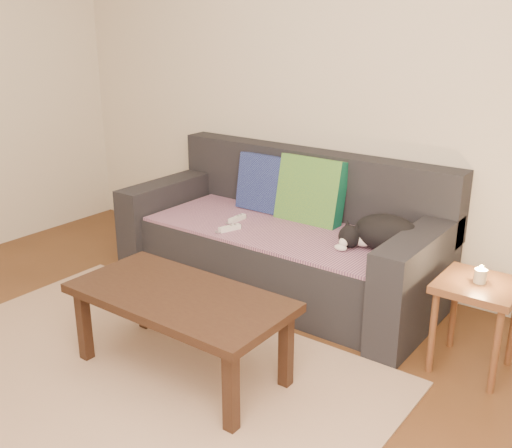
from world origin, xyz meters
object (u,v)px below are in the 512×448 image
(cat, at_px, (383,233))
(wii_remote_a, at_px, (237,219))
(side_table, at_px, (477,298))
(sofa, at_px, (283,242))
(coffee_table, at_px, (180,304))
(wii_remote_b, at_px, (230,228))

(cat, height_order, wii_remote_a, cat)
(side_table, bearing_deg, sofa, 168.81)
(cat, xyz_separation_m, wii_remote_a, (-0.99, -0.10, -0.08))
(wii_remote_a, relative_size, coffee_table, 0.14)
(wii_remote_b, bearing_deg, coffee_table, -137.83)
(coffee_table, bearing_deg, cat, 64.92)
(cat, height_order, coffee_table, cat)
(sofa, distance_m, coffee_table, 1.19)
(sofa, xyz_separation_m, coffee_table, (0.18, -1.18, 0.08))
(sofa, relative_size, side_table, 4.37)
(cat, bearing_deg, wii_remote_b, -159.05)
(wii_remote_b, distance_m, coffee_table, 0.94)
(cat, xyz_separation_m, coffee_table, (-0.53, -1.14, -0.15))
(wii_remote_a, height_order, side_table, side_table)
(side_table, relative_size, coffee_table, 0.43)
(cat, distance_m, side_table, 0.68)
(sofa, xyz_separation_m, wii_remote_b, (-0.20, -0.32, 0.15))
(sofa, height_order, wii_remote_a, sofa)
(wii_remote_b, bearing_deg, cat, -54.69)
(sofa, height_order, cat, sofa)
(cat, xyz_separation_m, wii_remote_b, (-0.91, -0.28, -0.08))
(sofa, relative_size, coffee_table, 1.89)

